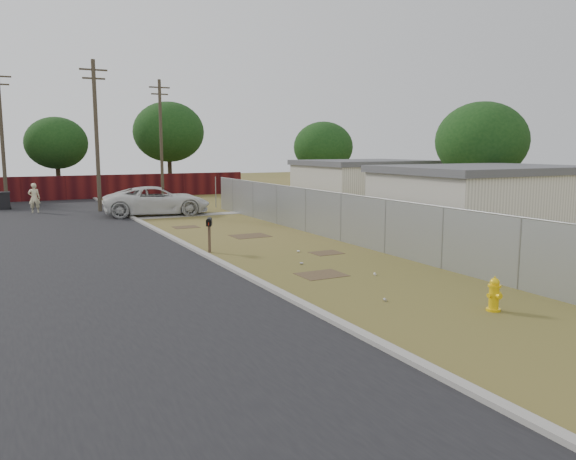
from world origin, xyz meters
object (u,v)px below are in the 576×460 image
mailbox (209,225)px  pedestrian (34,198)px  pickup_truck (157,201)px  fire_hydrant (494,295)px  trash_bin (4,200)px

mailbox → pedestrian: (-4.98, 16.83, -0.14)m
pedestrian → mailbox: bearing=113.1°
pickup_truck → pedestrian: size_ratio=3.34×
fire_hydrant → mailbox: 10.90m
fire_hydrant → pickup_truck: pickup_truck is taller
mailbox → pickup_truck: size_ratio=0.22×
trash_bin → fire_hydrant: bearing=-71.5°
fire_hydrant → trash_bin: trash_bin is taller
fire_hydrant → trash_bin: bearing=108.5°
fire_hydrant → mailbox: (-3.49, 10.30, 0.64)m
pedestrian → trash_bin: bearing=-55.4°
mailbox → trash_bin: size_ratio=1.18×
fire_hydrant → pedestrian: (-8.47, 27.14, 0.50)m
mailbox → pedestrian: size_ratio=0.73×
pedestrian → trash_bin: (-1.59, 3.00, -0.33)m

